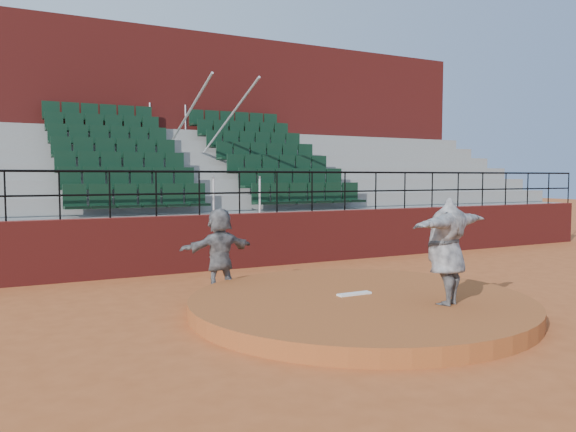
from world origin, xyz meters
The scene contains 9 objects.
ground centered at (0.00, 0.00, 0.00)m, with size 90.00×90.00×0.00m, color #AF5527.
pitchers_mound centered at (0.00, 0.00, 0.12)m, with size 5.50×5.50×0.25m, color #9D4E23.
pitching_rubber centered at (0.00, 0.15, 0.27)m, with size 0.60×0.15×0.03m, color white.
boundary_wall centered at (0.00, 5.00, 0.65)m, with size 24.00×0.30×1.30m, color maroon.
wall_railing centered at (0.00, 5.00, 2.03)m, with size 24.04×0.05×1.03m.
seating_deck centered at (0.00, 8.65, 1.44)m, with size 24.00×5.97×4.63m.
press_box_facade centered at (0.00, 12.60, 3.55)m, with size 24.00×3.00×7.10m, color maroon.
pitcher centered at (0.83, -1.08, 1.06)m, with size 1.99×0.54×1.62m, color black.
fielder centered at (-1.48, 2.43, 0.80)m, with size 1.49×0.47×1.61m, color black.
Camera 1 is at (-5.17, -7.39, 2.18)m, focal length 35.00 mm.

